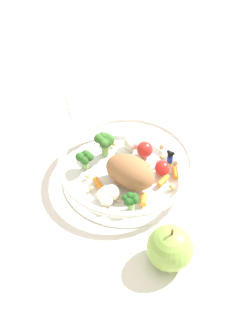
{
  "coord_description": "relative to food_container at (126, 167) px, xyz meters",
  "views": [
    {
      "loc": [
        0.52,
        -0.06,
        0.61
      ],
      "look_at": [
        -0.01,
        0.01,
        0.02
      ],
      "focal_mm": 44.9,
      "sensor_mm": 36.0,
      "label": 1
    }
  ],
  "objects": [
    {
      "name": "folded_napkin",
      "position": [
        -0.24,
        -0.03,
        -0.03
      ],
      "size": [
        0.12,
        0.15,
        0.01
      ],
      "primitive_type": "cube",
      "rotation": [
        0.0,
        0.0,
        0.11
      ],
      "color": "silver",
      "rests_on": "ground_plane"
    },
    {
      "name": "loose_apple",
      "position": [
        0.19,
        0.04,
        0.01
      ],
      "size": [
        0.08,
        0.08,
        0.09
      ],
      "color": "#8CB74C",
      "rests_on": "ground_plane"
    },
    {
      "name": "food_container",
      "position": [
        0.0,
        0.0,
        0.0
      ],
      "size": [
        0.26,
        0.26,
        0.07
      ],
      "color": "white",
      "rests_on": "ground_plane"
    },
    {
      "name": "ground_plane",
      "position": [
        0.01,
        -0.01,
        -0.03
      ],
      "size": [
        2.4,
        2.4,
        0.0
      ],
      "primitive_type": "plane",
      "color": "silver"
    }
  ]
}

